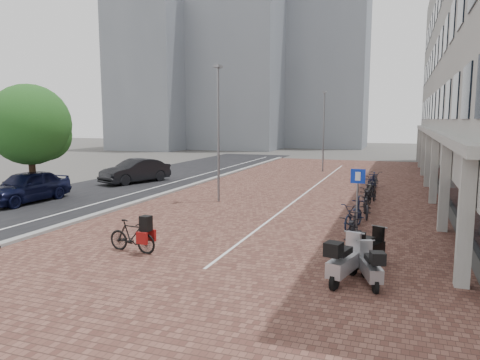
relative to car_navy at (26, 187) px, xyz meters
name	(u,v)px	position (x,y,z in m)	size (l,w,h in m)	color
ground	(183,237)	(10.56, -3.37, -0.81)	(140.00, 140.00, 0.00)	#474442
plaza_brick	(306,190)	(12.56, 8.63, -0.80)	(14.50, 42.00, 0.04)	brown
street_asphalt	(145,182)	(1.56, 8.63, -0.81)	(8.00, 50.00, 0.03)	black
curb	(198,184)	(5.46, 8.63, -0.74)	(0.35, 42.00, 0.14)	gray
lane_line	(171,183)	(3.56, 8.63, -0.79)	(0.12, 44.00, 0.00)	white
parking_line	(309,190)	(12.76, 8.63, -0.78)	(0.10, 30.00, 0.00)	white
bg_towers	(248,51)	(-3.78, 45.57, 13.15)	(33.00, 23.00, 32.00)	gray
car_navy	(26,187)	(0.00, 0.00, 0.00)	(1.92, 4.76, 1.62)	black
car_dark	(135,171)	(1.21, 8.03, -0.02)	(1.67, 4.78, 1.58)	black
hero_bike	(132,236)	(9.92, -5.60, -0.26)	(1.78, 0.64, 1.23)	black
scooter_front	(370,265)	(17.20, -6.01, -0.28)	(0.49, 1.55, 1.07)	#97979B
scooter_mid	(369,247)	(17.04, -4.36, -0.27)	(0.49, 1.58, 1.09)	black
scooter_back	(344,260)	(16.55, -6.05, -0.19)	(0.57, 1.81, 1.24)	#BABABF
parking_sign	(357,191)	(16.39, -1.15, 0.83)	(0.51, 0.10, 2.44)	slate
lamp_near	(218,136)	(9.12, 3.42, 2.57)	(0.12, 0.12, 6.77)	slate
lamp_far	(323,132)	(11.86, 18.62, 2.34)	(0.12, 0.12, 6.31)	slate
street_tree	(33,127)	(0.02, 0.65, 2.99)	(4.11, 4.11, 5.97)	#382619
bike_row	(367,197)	(16.32, 4.53, -0.29)	(1.30, 15.79, 1.05)	black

